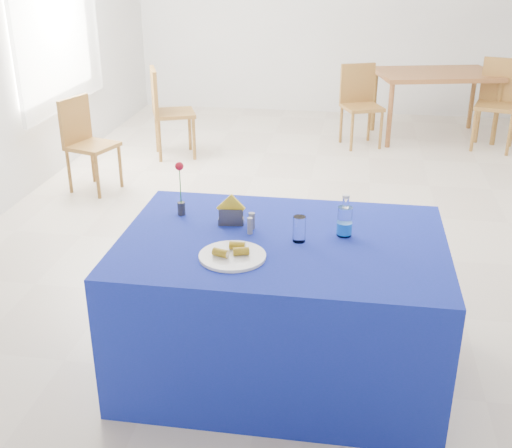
{
  "coord_description": "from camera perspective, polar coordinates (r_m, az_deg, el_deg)",
  "views": [
    {
      "loc": [
        0.37,
        -5.04,
        2.1
      ],
      "look_at": [
        -0.04,
        -2.4,
        0.92
      ],
      "focal_mm": 45.0,
      "sensor_mm": 36.0,
      "label": 1
    }
  ],
  "objects": [
    {
      "name": "pepper_shaker",
      "position": [
        3.25,
        -0.38,
        0.28
      ],
      "size": [
        0.03,
        0.03,
        0.08
      ],
      "primitive_type": "cylinder",
      "color": "slate",
      "rests_on": "blue_table"
    },
    {
      "name": "chair_bg_right",
      "position": [
        7.53,
        20.76,
        10.48
      ],
      "size": [
        0.53,
        0.53,
        0.96
      ],
      "rotation": [
        0.0,
        0.0,
        -0.28
      ],
      "color": "olive",
      "rests_on": "floor"
    },
    {
      "name": "floor",
      "position": [
        5.47,
        4.29,
        1.21
      ],
      "size": [
        7.0,
        7.0,
        0.0
      ],
      "primitive_type": "plane",
      "color": "beige",
      "rests_on": "ground"
    },
    {
      "name": "plate",
      "position": [
        2.97,
        -2.11,
        -2.86
      ],
      "size": [
        0.31,
        0.31,
        0.01
      ],
      "primitive_type": "cylinder",
      "color": "white",
      "rests_on": "blue_table"
    },
    {
      "name": "oak_table",
      "position": [
        7.68,
        15.72,
        12.32
      ],
      "size": [
        1.45,
        1.11,
        0.76
      ],
      "color": "brown",
      "rests_on": "floor"
    },
    {
      "name": "drinking_glass",
      "position": [
        3.11,
        3.86,
        -0.45
      ],
      "size": [
        0.06,
        0.06,
        0.13
      ],
      "primitive_type": "cylinder",
      "color": "white",
      "rests_on": "blue_table"
    },
    {
      "name": "napkin_holder",
      "position": [
        3.3,
        -2.23,
        0.77
      ],
      "size": [
        0.15,
        0.07,
        0.17
      ],
      "color": "#3A3A3F",
      "rests_on": "blue_table"
    },
    {
      "name": "rose_vase",
      "position": [
        3.4,
        -6.73,
        3.0
      ],
      "size": [
        0.05,
        0.05,
        0.29
      ],
      "color": "#25262A",
      "rests_on": "blue_table"
    },
    {
      "name": "water_bottle",
      "position": [
        3.19,
        7.88,
        0.16
      ],
      "size": [
        0.08,
        0.08,
        0.21
      ],
      "color": "white",
      "rests_on": "blue_table"
    },
    {
      "name": "curtain",
      "position": [
        6.49,
        -17.34,
        17.99
      ],
      "size": [
        0.04,
        1.75,
        1.85
      ],
      "primitive_type": "cube",
      "color": "white",
      "rests_on": "room_shell"
    },
    {
      "name": "window_pane",
      "position": [
        6.52,
        -17.92,
        17.94
      ],
      "size": [
        0.04,
        1.5,
        1.6
      ],
      "primitive_type": "cube",
      "color": "white",
      "rests_on": "room_shell"
    },
    {
      "name": "chair_win_b",
      "position": [
        6.79,
        -8.06,
        10.31
      ],
      "size": [
        0.54,
        0.54,
        0.93
      ],
      "rotation": [
        0.0,
        0.0,
        1.94
      ],
      "color": "olive",
      "rests_on": "floor"
    },
    {
      "name": "salt_shaker",
      "position": [
        3.19,
        -0.55,
        -0.16
      ],
      "size": [
        0.03,
        0.03,
        0.08
      ],
      "primitive_type": "cylinder",
      "color": "gray",
      "rests_on": "blue_table"
    },
    {
      "name": "chair_bg_left",
      "position": [
        7.27,
        9.2,
        10.9
      ],
      "size": [
        0.51,
        0.51,
        0.88
      ],
      "rotation": [
        0.0,
        0.0,
        0.39
      ],
      "color": "olive",
      "rests_on": "floor"
    },
    {
      "name": "blue_table",
      "position": [
        3.33,
        2.26,
        -7.25
      ],
      "size": [
        1.6,
        1.1,
        0.76
      ],
      "color": "#102495",
      "rests_on": "floor"
    },
    {
      "name": "chair_win_a",
      "position": [
        6.0,
        -14.96,
        7.44
      ],
      "size": [
        0.47,
        0.47,
        0.84
      ],
      "rotation": [
        0.0,
        0.0,
        1.26
      ],
      "color": "olive",
      "rests_on": "floor"
    },
    {
      "name": "banana_pieces",
      "position": [
        2.97,
        -2.03,
        -2.31
      ],
      "size": [
        0.17,
        0.14,
        0.04
      ],
      "color": "yellow",
      "rests_on": "plate"
    }
  ]
}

